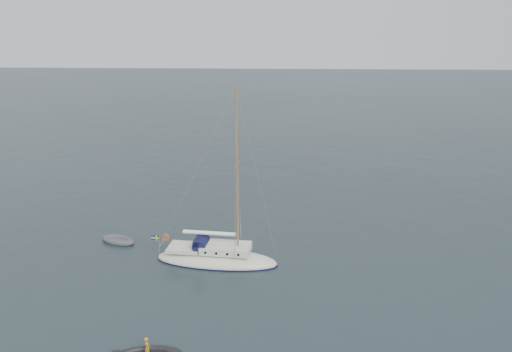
{
  "coord_description": "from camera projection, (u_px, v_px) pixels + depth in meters",
  "views": [
    {
      "loc": [
        0.38,
        -30.25,
        14.58
      ],
      "look_at": [
        -1.27,
        0.0,
        5.44
      ],
      "focal_mm": 35.0,
      "sensor_mm": 36.0,
      "label": 1
    }
  ],
  "objects": [
    {
      "name": "sailboat",
      "position": [
        217.0,
        250.0,
        31.81
      ],
      "size": [
        8.26,
        2.48,
        11.77
      ],
      "rotation": [
        0.0,
        0.0,
        -0.09
      ],
      "color": "beige",
      "rests_on": "ground"
    },
    {
      "name": "ground",
      "position": [
        275.0,
        254.0,
        33.15
      ],
      "size": [
        300.0,
        300.0,
        0.0
      ],
      "primitive_type": "plane",
      "color": "black",
      "rests_on": "ground"
    },
    {
      "name": "dinghy",
      "position": [
        118.0,
        240.0,
        34.96
      ],
      "size": [
        2.61,
        1.18,
        0.37
      ],
      "rotation": [
        0.0,
        0.0,
        -0.36
      ],
      "color": "#454448",
      "rests_on": "ground"
    }
  ]
}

